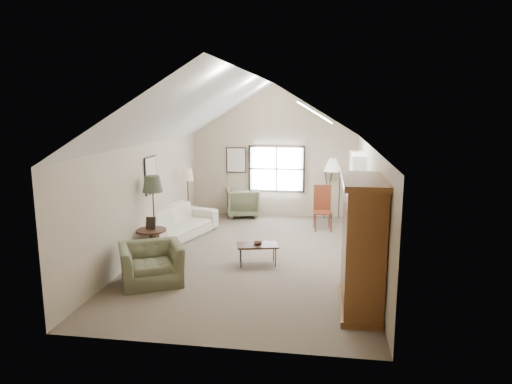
# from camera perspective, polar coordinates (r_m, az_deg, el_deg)

# --- Properties ---
(room_shell) EXTENTS (5.01, 8.01, 4.00)m
(room_shell) POSITION_cam_1_polar(r_m,az_deg,el_deg) (9.86, -0.35, 9.94)
(room_shell) COLOR brown
(room_shell) RESTS_ON ground
(window) EXTENTS (1.72, 0.08, 1.42)m
(window) POSITION_cam_1_polar(r_m,az_deg,el_deg) (13.90, 2.58, 2.90)
(window) COLOR black
(window) RESTS_ON room_shell
(skylight) EXTENTS (0.80, 1.20, 0.52)m
(skylight) POSITION_cam_1_polar(r_m,az_deg,el_deg) (10.64, 7.45, 9.98)
(skylight) COLOR white
(skylight) RESTS_ON room_shell
(wall_art) EXTENTS (1.97, 3.71, 0.88)m
(wall_art) POSITION_cam_1_polar(r_m,az_deg,el_deg) (12.27, -7.65, 3.07)
(wall_art) COLOR black
(wall_art) RESTS_ON room_shell
(armoire) EXTENTS (0.60, 1.50, 2.20)m
(armoire) POSITION_cam_1_polar(r_m,az_deg,el_deg) (7.71, 13.15, -6.49)
(armoire) COLOR brown
(armoire) RESTS_ON ground
(tv_alcove) EXTENTS (0.32, 1.30, 2.10)m
(tv_alcove) POSITION_cam_1_polar(r_m,az_deg,el_deg) (11.58, 12.43, -0.44)
(tv_alcove) COLOR white
(tv_alcove) RESTS_ON ground
(media_console) EXTENTS (0.34, 1.18, 0.60)m
(media_console) POSITION_cam_1_polar(r_m,az_deg,el_deg) (11.77, 12.16, -4.50)
(media_console) COLOR #382316
(media_console) RESTS_ON ground
(tv_panel) EXTENTS (0.05, 0.90, 0.55)m
(tv_panel) POSITION_cam_1_polar(r_m,az_deg,el_deg) (11.63, 12.28, -1.55)
(tv_panel) COLOR black
(tv_panel) RESTS_ON media_console
(sofa) EXTENTS (1.76, 2.86, 0.78)m
(sofa) POSITION_cam_1_polar(r_m,az_deg,el_deg) (11.83, -10.11, -3.89)
(sofa) COLOR beige
(sofa) RESTS_ON ground
(armchair_near) EXTENTS (1.49, 1.42, 0.75)m
(armchair_near) POSITION_cam_1_polar(r_m,az_deg,el_deg) (9.04, -12.96, -8.73)
(armchair_near) COLOR #5A5F42
(armchair_near) RESTS_ON ground
(armchair_far) EXTENTS (1.14, 1.16, 0.87)m
(armchair_far) POSITION_cam_1_polar(r_m,az_deg,el_deg) (13.97, -1.68, -1.30)
(armchair_far) COLOR #6D6D4C
(armchair_far) RESTS_ON ground
(coffee_table) EXTENTS (0.96, 0.67, 0.44)m
(coffee_table) POSITION_cam_1_polar(r_m,az_deg,el_deg) (9.82, 0.21, -7.81)
(coffee_table) COLOR #392417
(coffee_table) RESTS_ON ground
(bowl) EXTENTS (0.25, 0.25, 0.05)m
(bowl) POSITION_cam_1_polar(r_m,az_deg,el_deg) (9.74, 0.21, -6.42)
(bowl) COLOR #3A1F17
(bowl) RESTS_ON coffee_table
(side_table) EXTENTS (0.83, 0.83, 0.67)m
(side_table) POSITION_cam_1_polar(r_m,az_deg,el_deg) (10.40, -12.91, -6.36)
(side_table) COLOR #3D2419
(side_table) RESTS_ON ground
(side_chair) EXTENTS (0.53, 0.53, 1.22)m
(side_chair) POSITION_cam_1_polar(r_m,az_deg,el_deg) (12.48, 8.36, -2.03)
(side_chair) COLOR maroon
(side_chair) RESTS_ON ground
(tripod_lamp) EXTENTS (0.67, 0.67, 1.86)m
(tripod_lamp) POSITION_cam_1_polar(r_m,az_deg,el_deg) (13.66, 9.48, 0.41)
(tripod_lamp) COLOR silver
(tripod_lamp) RESTS_ON ground
(dark_lamp) EXTENTS (0.56, 0.56, 1.86)m
(dark_lamp) POSITION_cam_1_polar(r_m,az_deg,el_deg) (10.43, -12.65, -2.90)
(dark_lamp) COLOR #2A2E20
(dark_lamp) RESTS_ON ground
(tan_lamp) EXTENTS (0.42, 0.42, 1.68)m
(tan_lamp) POSITION_cam_1_polar(r_m,az_deg,el_deg) (12.85, -8.48, -0.64)
(tan_lamp) COLOR tan
(tan_lamp) RESTS_ON ground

